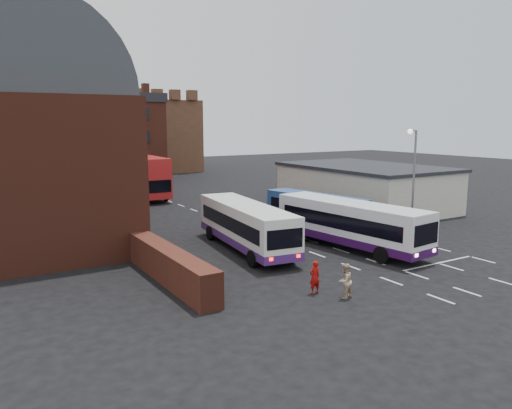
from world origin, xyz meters
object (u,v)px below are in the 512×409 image
bus_white_outbound (246,223)px  pedestrian_red (315,277)px  bus_blue (316,207)px  bus_white_inbound (350,221)px  bus_red_double (142,176)px  pedestrian_beige (345,281)px  street_lamp (413,174)px

bus_white_outbound → pedestrian_red: 9.46m
bus_blue → bus_white_inbound: bearing=59.7°
bus_white_inbound → pedestrian_red: (-7.63, -5.96, -1.02)m
bus_white_inbound → bus_blue: (2.68, 7.12, -0.33)m
bus_white_inbound → bus_red_double: size_ratio=1.00×
pedestrian_beige → pedestrian_red: bearing=-68.2°
bus_white_outbound → bus_blue: 9.64m
bus_red_double → street_lamp: 31.56m
bus_white_outbound → street_lamp: street_lamp is taller
pedestrian_red → pedestrian_beige: 1.54m
bus_blue → pedestrian_beige: 17.24m
bus_white_outbound → street_lamp: size_ratio=1.44×
pedestrian_red → pedestrian_beige: bearing=123.7°
bus_white_outbound → pedestrian_red: bearing=-91.7°
bus_red_double → pedestrian_beige: bearing=87.5°
street_lamp → bus_red_double: bearing=108.3°
bus_white_outbound → bus_white_inbound: bus_white_inbound is taller
street_lamp → bus_white_outbound: bearing=162.2°
bus_blue → pedestrian_red: 16.68m
pedestrian_red → pedestrian_beige: (0.84, -1.30, 0.02)m
bus_blue → bus_red_double: 23.50m
bus_red_double → pedestrian_beige: bus_red_double is taller
bus_blue → bus_red_double: size_ratio=0.83×
bus_blue → pedestrian_beige: bus_blue is taller
bus_white_inbound → pedestrian_red: bus_white_inbound is taller
bus_red_double → pedestrian_red: 35.64m
bus_blue → pedestrian_beige: (-9.48, -14.38, -0.66)m
bus_white_inbound → bus_white_outbound: bearing=-35.2°
bus_blue → pedestrian_red: size_ratio=5.77×
bus_red_double → bus_white_inbound: bearing=99.7°
bus_blue → street_lamp: size_ratio=1.22×
bus_white_outbound → bus_red_double: 26.23m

